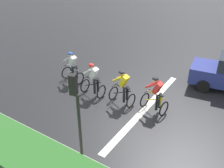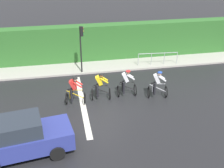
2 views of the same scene
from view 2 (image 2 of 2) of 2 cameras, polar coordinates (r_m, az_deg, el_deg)
ground_plane at (r=16.17m, az=-2.92°, el=-3.51°), size 80.00×80.00×0.00m
sidewalk_kerb at (r=21.12m, az=0.31°, el=4.18°), size 2.80×19.66×0.12m
stone_wall_low at (r=21.86m, az=-0.16°, el=5.62°), size 0.44×19.66×0.59m
hedge_wall at (r=21.78m, az=-0.32°, el=8.59°), size 1.10×19.66×2.78m
road_marking_stop_line at (r=16.08m, az=-6.06°, el=-3.79°), size 7.00×0.30×0.01m
cyclist_lead at (r=16.42m, az=9.26°, el=-0.19°), size 0.86×1.18×1.66m
cyclist_second at (r=16.38m, az=2.95°, el=0.07°), size 0.74×1.11×1.66m
cyclist_mid at (r=16.00m, az=-2.42°, el=-0.59°), size 0.80×1.15×1.66m
cyclist_fourth at (r=15.65m, az=-7.69°, el=-1.47°), size 0.86×1.18×1.66m
car_navy at (r=12.45m, az=-18.13°, el=-10.35°), size 2.33×4.30×1.76m
traffic_light_near_crossing at (r=18.94m, az=-6.30°, el=8.33°), size 0.25×0.31×3.34m
pedestrian_railing_kerbside at (r=20.89m, az=9.39°, el=5.64°), size 0.27×2.98×1.03m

